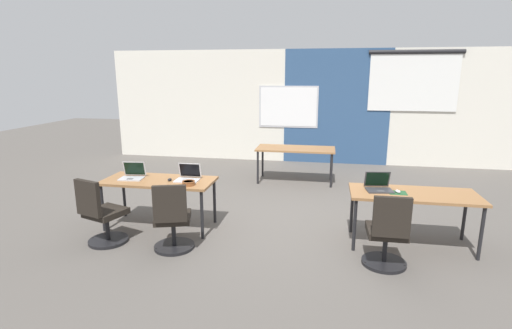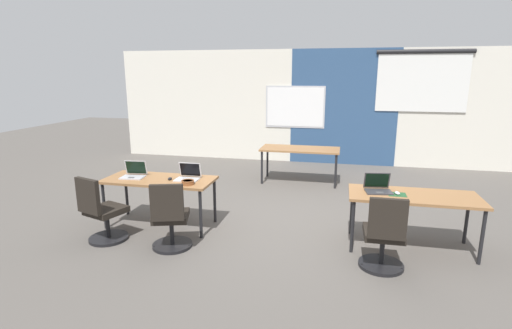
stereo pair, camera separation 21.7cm
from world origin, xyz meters
name	(u,v)px [view 1 (the left image)]	position (x,y,z in m)	size (l,w,h in m)	color
ground_plane	(283,219)	(0.00, 0.00, 0.00)	(24.00, 24.00, 0.00)	#56514C
back_wall_assembly	(304,106)	(0.04, 4.20, 1.41)	(10.00, 0.27, 2.80)	silver
desk_near_left	(159,184)	(-1.75, -0.60, 0.66)	(1.60, 0.70, 0.72)	olive
desk_near_right	(414,197)	(1.75, -0.60, 0.66)	(1.60, 0.70, 0.72)	olive
desk_far_center	(296,151)	(0.00, 2.20, 0.66)	(1.60, 0.70, 0.72)	olive
laptop_near_left_end	(132,175)	(-2.16, -0.60, 0.77)	(0.36, 0.32, 0.23)	#B7B7BC
chair_near_left_end	(102,217)	(-2.25, -1.31, 0.38)	(0.56, 0.61, 0.92)	black
laptop_near_right_inner	(379,186)	(1.32, -0.55, 0.77)	(0.37, 0.34, 0.23)	#333338
mousepad_near_right_inner	(398,193)	(1.54, -0.64, 0.72)	(0.22, 0.19, 0.00)	#23512D
mouse_near_right_inner	(398,191)	(1.54, -0.64, 0.74)	(0.08, 0.11, 0.03)	silver
chair_near_right_inner	(387,237)	(1.35, -1.29, 0.38)	(0.52, 0.54, 0.92)	black
laptop_near_left_inner	(188,177)	(-1.32, -0.54, 0.77)	(0.33, 0.29, 0.23)	silver
mouse_near_left_inner	(170,180)	(-1.57, -0.62, 0.74)	(0.07, 0.11, 0.03)	black
chair_near_left_inner	(173,223)	(-1.26, -1.32, 0.38)	(0.55, 0.60, 0.92)	black
snack_bowl	(189,183)	(-1.22, -0.79, 0.76)	(0.18, 0.18, 0.06)	brown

